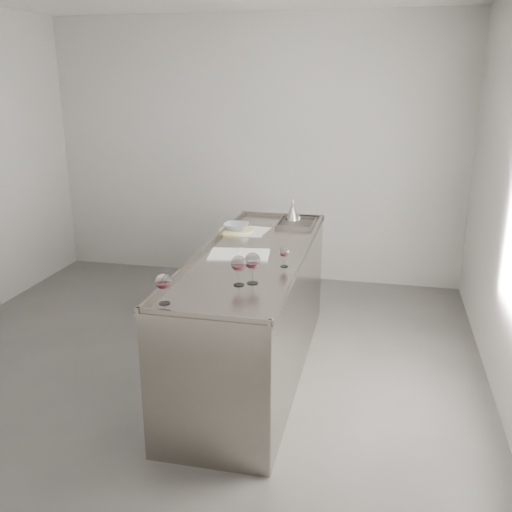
% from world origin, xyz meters
% --- Properties ---
extents(room_shell, '(4.54, 5.04, 2.84)m').
position_xyz_m(room_shell, '(0.00, 0.00, 1.40)').
color(room_shell, '#4D4A48').
rests_on(room_shell, ground).
extents(counter, '(0.77, 2.42, 0.97)m').
position_xyz_m(counter, '(0.50, 0.30, 0.47)').
color(counter, gray).
rests_on(counter, ground).
extents(wine_glass_left, '(0.09, 0.09, 0.18)m').
position_xyz_m(wine_glass_left, '(0.23, -0.74, 1.07)').
color(wine_glass_left, white).
rests_on(wine_glass_left, counter).
extents(wine_glass_middle, '(0.10, 0.10, 0.19)m').
position_xyz_m(wine_glass_middle, '(0.56, -0.35, 1.07)').
color(wine_glass_middle, white).
rests_on(wine_glass_middle, counter).
extents(wine_glass_right, '(0.10, 0.10, 0.20)m').
position_xyz_m(wine_glass_right, '(0.64, -0.30, 1.08)').
color(wine_glass_right, white).
rests_on(wine_glass_right, counter).
extents(wine_glass_small, '(0.07, 0.07, 0.14)m').
position_xyz_m(wine_glass_small, '(0.77, 0.06, 1.04)').
color(wine_glass_small, white).
rests_on(wine_glass_small, counter).
extents(notebook, '(0.46, 0.35, 0.02)m').
position_xyz_m(notebook, '(0.41, 0.24, 0.95)').
color(notebook, white).
rests_on(notebook, counter).
extents(loose_paper_top, '(0.23, 0.30, 0.00)m').
position_xyz_m(loose_paper_top, '(0.37, 0.93, 0.94)').
color(loose_paper_top, silver).
rests_on(loose_paper_top, counter).
extents(loose_paper_under, '(0.21, 0.28, 0.00)m').
position_xyz_m(loose_paper_under, '(0.36, 0.85, 0.94)').
color(loose_paper_under, silver).
rests_on(loose_paper_under, counter).
extents(trivet, '(0.37, 0.37, 0.02)m').
position_xyz_m(trivet, '(0.23, 0.87, 0.95)').
color(trivet, beige).
rests_on(trivet, counter).
extents(ceramic_bowl, '(0.21, 0.21, 0.05)m').
position_xyz_m(ceramic_bowl, '(0.23, 0.87, 0.99)').
color(ceramic_bowl, '#87989D').
rests_on(ceramic_bowl, trivet).
extents(wine_funnel, '(0.14, 0.14, 0.20)m').
position_xyz_m(wine_funnel, '(0.61, 1.38, 1.00)').
color(wine_funnel, '#9F978E').
rests_on(wine_funnel, counter).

